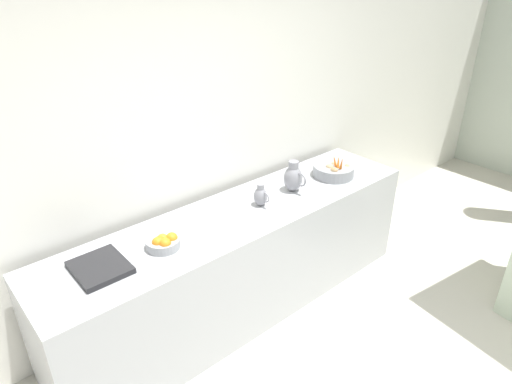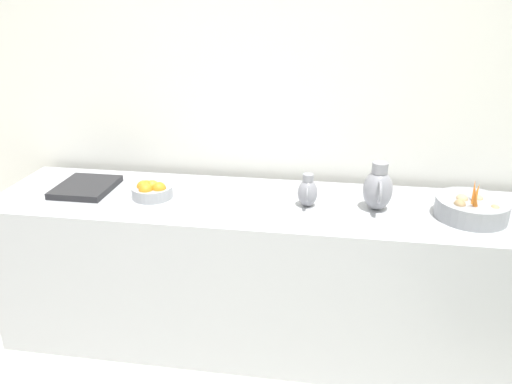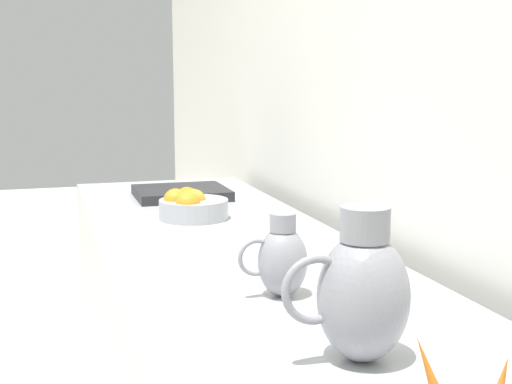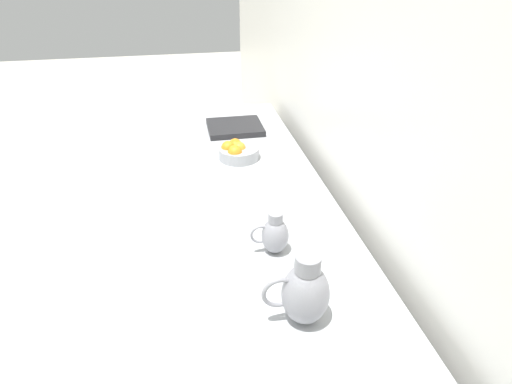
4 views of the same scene
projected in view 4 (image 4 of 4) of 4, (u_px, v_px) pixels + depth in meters
name	position (u px, v px, depth m)	size (l,w,h in m)	color
tile_wall_left	(472.00, 124.00, 1.19)	(0.10, 7.66, 3.00)	white
prep_counter	(267.00, 300.00, 2.07)	(0.69, 3.04, 0.89)	#ADAFB5
orange_bowl	(237.00, 151.00, 2.38)	(0.22, 0.22, 0.10)	#9EA0A5
metal_pitcher_tall	(305.00, 292.00, 1.33)	(0.21, 0.15, 0.25)	gray
metal_pitcher_short	(275.00, 234.00, 1.64)	(0.15, 0.10, 0.18)	gray
counter_sink_basin	(235.00, 127.00, 2.74)	(0.34, 0.30, 0.04)	#232326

